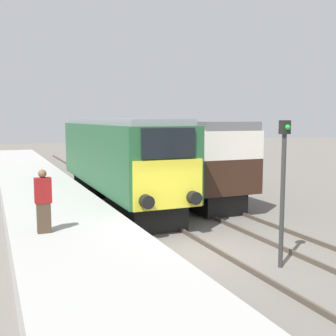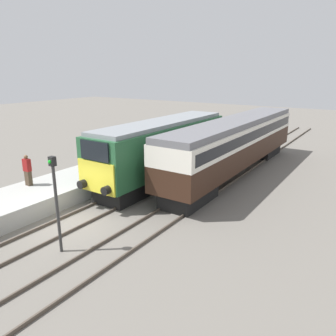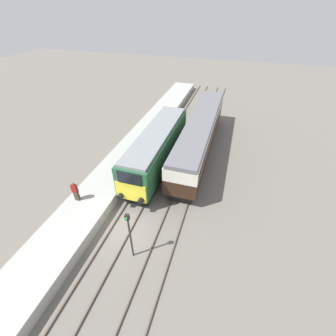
{
  "view_description": "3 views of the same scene",
  "coord_description": "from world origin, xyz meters",
  "px_view_note": "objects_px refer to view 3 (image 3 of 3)",
  "views": [
    {
      "loc": [
        -5.4,
        -10.82,
        4.01
      ],
      "look_at": [
        0.0,
        1.92,
        2.37
      ],
      "focal_mm": 45.0,
      "sensor_mm": 36.0,
      "label": 1
    },
    {
      "loc": [
        11.77,
        -9.28,
        6.98
      ],
      "look_at": [
        1.7,
        5.92,
        1.6
      ],
      "focal_mm": 35.0,
      "sensor_mm": 36.0,
      "label": 2
    },
    {
      "loc": [
        6.34,
        -9.2,
        13.55
      ],
      "look_at": [
        1.7,
        5.92,
        1.6
      ],
      "focal_mm": 24.0,
      "sensor_mm": 36.0,
      "label": 3
    }
  ],
  "objects_px": {
    "locomotive": "(157,148)",
    "person_on_platform": "(75,191)",
    "signal_post": "(130,233)",
    "passenger_carriage": "(200,132)"
  },
  "relations": [
    {
      "from": "passenger_carriage",
      "to": "signal_post",
      "type": "height_order",
      "value": "signal_post"
    },
    {
      "from": "signal_post",
      "to": "passenger_carriage",
      "type": "bearing_deg",
      "value": 82.98
    },
    {
      "from": "locomotive",
      "to": "passenger_carriage",
      "type": "xyz_separation_m",
      "value": [
        3.4,
        4.02,
        0.16
      ]
    },
    {
      "from": "locomotive",
      "to": "person_on_platform",
      "type": "relative_size",
      "value": 7.19
    },
    {
      "from": "locomotive",
      "to": "signal_post",
      "type": "height_order",
      "value": "locomotive"
    },
    {
      "from": "locomotive",
      "to": "passenger_carriage",
      "type": "relative_size",
      "value": 0.72
    },
    {
      "from": "person_on_platform",
      "to": "signal_post",
      "type": "distance_m",
      "value": 6.44
    },
    {
      "from": "passenger_carriage",
      "to": "locomotive",
      "type": "bearing_deg",
      "value": -130.23
    },
    {
      "from": "locomotive",
      "to": "signal_post",
      "type": "distance_m",
      "value": 9.93
    },
    {
      "from": "signal_post",
      "to": "person_on_platform",
      "type": "bearing_deg",
      "value": 155.6
    }
  ]
}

